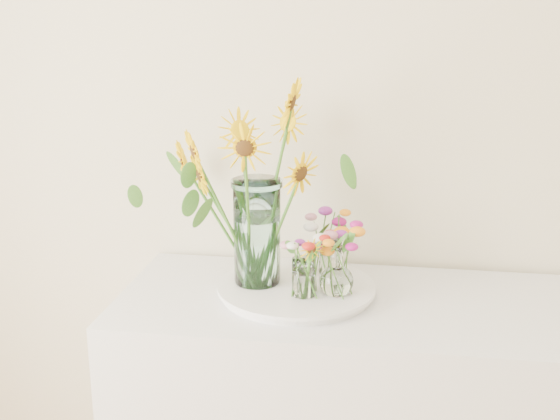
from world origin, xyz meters
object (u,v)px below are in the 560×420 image
object	(u,v)px
mason_jar	(257,232)
small_vase_c	(330,256)
tray	(296,290)
small_vase_a	(304,278)
small_vase_b	(336,272)

from	to	relation	value
mason_jar	small_vase_c	world-z (taller)	mason_jar
tray	mason_jar	bearing A→B (deg)	176.89
mason_jar	small_vase_c	size ratio (longest dim) A/B	2.63
tray	small_vase_a	bearing A→B (deg)	-67.49
mason_jar	small_vase_c	bearing A→B (deg)	27.16
mason_jar	small_vase_a	xyz separation A→B (m)	(0.15, -0.08, -0.10)
tray	small_vase_c	world-z (taller)	small_vase_c
mason_jar	small_vase_b	size ratio (longest dim) A/B	2.24
tray	small_vase_a	xyz separation A→B (m)	(0.03, -0.07, 0.07)
mason_jar	small_vase_b	distance (m)	0.26
mason_jar	small_vase_c	distance (m)	0.25
small_vase_a	small_vase_b	xyz separation A→B (m)	(0.09, 0.03, 0.01)
tray	small_vase_b	size ratio (longest dim) A/B	3.10
small_vase_a	small_vase_b	size ratio (longest dim) A/B	0.81
small_vase_a	small_vase_b	bearing A→B (deg)	17.81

